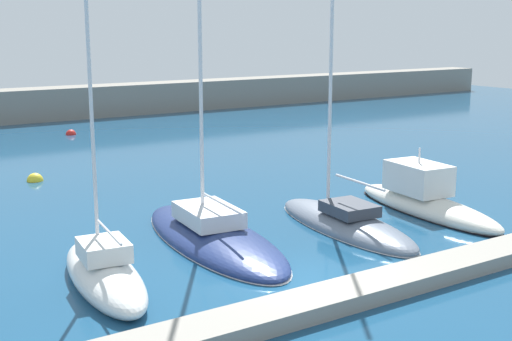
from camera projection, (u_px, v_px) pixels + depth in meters
ground_plane at (304, 282)px, 20.71m from camera, size 120.00×120.00×0.00m
dock_pier at (346, 295)px, 19.11m from camera, size 24.99×1.44×0.46m
sailboat_white_second at (104, 272)px, 20.29m from camera, size 2.56×6.52×13.49m
sailboat_navy_third at (213, 234)px, 24.52m from camera, size 4.00×9.92×20.81m
sailboat_slate_fourth at (345, 223)px, 26.16m from camera, size 3.05×8.20×12.41m
motorboat_ivory_fifth at (424, 200)px, 28.50m from camera, size 2.83×8.37×2.91m
mooring_buoy_red at (71, 135)px, 48.55m from camera, size 0.72×0.72×0.72m
mooring_buoy_yellow at (35, 181)px, 34.12m from camera, size 0.80×0.80×0.80m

